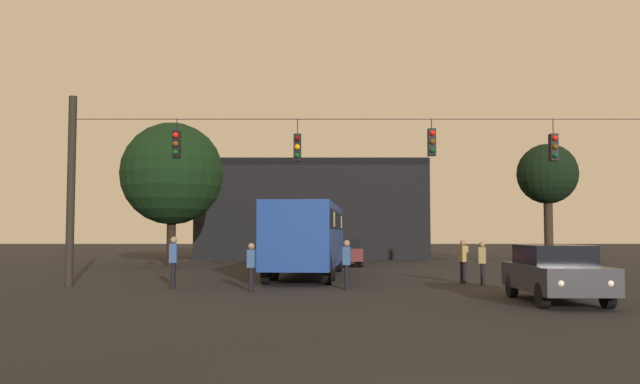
# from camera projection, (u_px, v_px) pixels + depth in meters

# --- Properties ---
(ground_plane) EXTENTS (168.00, 168.00, 0.00)m
(ground_plane) POSITION_uv_depth(u_px,v_px,m) (351.00, 273.00, 31.09)
(ground_plane) COLOR black
(ground_plane) RESTS_ON ground
(overhead_signal_span) EXTENTS (20.57, 0.44, 6.64)m
(overhead_signal_span) POSITION_uv_depth(u_px,v_px,m) (363.00, 177.00, 23.24)
(overhead_signal_span) COLOR black
(overhead_signal_span) RESTS_ON ground
(city_bus) EXTENTS (3.34, 11.16, 3.00)m
(city_bus) POSITION_uv_depth(u_px,v_px,m) (308.00, 232.00, 28.17)
(city_bus) COLOR navy
(city_bus) RESTS_ON ground
(car_near_right) EXTENTS (1.90, 4.37, 1.52)m
(car_near_right) POSITION_uv_depth(u_px,v_px,m) (555.00, 272.00, 17.77)
(car_near_right) COLOR #2D2D33
(car_near_right) RESTS_ON ground
(car_far_left) EXTENTS (1.84, 4.35, 1.52)m
(car_far_left) POSITION_uv_depth(u_px,v_px,m) (345.00, 252.00, 37.64)
(car_far_left) COLOR #511919
(car_far_left) RESTS_ON ground
(pedestrian_crossing_left) EXTENTS (0.29, 0.39, 1.61)m
(pedestrian_crossing_left) POSITION_uv_depth(u_px,v_px,m) (347.00, 262.00, 21.82)
(pedestrian_crossing_left) COLOR black
(pedestrian_crossing_left) RESTS_ON ground
(pedestrian_crossing_center) EXTENTS (0.24, 0.36, 1.53)m
(pedestrian_crossing_center) POSITION_uv_depth(u_px,v_px,m) (251.00, 265.00, 20.98)
(pedestrian_crossing_center) COLOR black
(pedestrian_crossing_center) RESTS_ON ground
(pedestrian_crossing_right) EXTENTS (0.33, 0.41, 1.59)m
(pedestrian_crossing_right) POSITION_uv_depth(u_px,v_px,m) (463.00, 259.00, 24.53)
(pedestrian_crossing_right) COLOR black
(pedestrian_crossing_right) RESTS_ON ground
(pedestrian_near_bus) EXTENTS (0.33, 0.41, 1.55)m
(pedestrian_near_bus) POSITION_uv_depth(u_px,v_px,m) (482.00, 261.00, 23.68)
(pedestrian_near_bus) COLOR black
(pedestrian_near_bus) RESTS_ON ground
(pedestrian_trailing) EXTENTS (0.27, 0.38, 1.72)m
(pedestrian_trailing) POSITION_uv_depth(u_px,v_px,m) (174.00, 259.00, 22.23)
(pedestrian_trailing) COLOR black
(pedestrian_trailing) RESTS_ON ground
(corner_building) EXTENTS (16.27, 8.53, 7.05)m
(corner_building) POSITION_uv_depth(u_px,v_px,m) (313.00, 211.00, 49.98)
(corner_building) COLOR black
(corner_building) RESTS_ON ground
(tree_left_silhouette) EXTENTS (3.83, 3.83, 7.54)m
(tree_left_silhouette) POSITION_uv_depth(u_px,v_px,m) (548.00, 175.00, 42.52)
(tree_left_silhouette) COLOR #2D2116
(tree_left_silhouette) RESTS_ON ground
(tree_behind_building) EXTENTS (5.75, 5.75, 8.07)m
(tree_behind_building) POSITION_uv_depth(u_px,v_px,m) (172.00, 174.00, 37.60)
(tree_behind_building) COLOR black
(tree_behind_building) RESTS_ON ground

